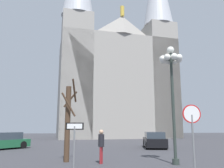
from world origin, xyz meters
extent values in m
cube|color=gray|center=(3.79, 34.31, 8.59)|extent=(21.45, 14.03, 17.18)
pyramid|color=gray|center=(4.44, 29.67, 18.93)|extent=(7.23, 2.95, 3.50)
cylinder|color=gold|center=(4.44, 29.67, 21.58)|extent=(0.70, 0.70, 1.80)
cube|color=gray|center=(-3.24, 30.10, 10.17)|extent=(5.61, 5.61, 20.34)
cube|color=gray|center=(11.71, 32.19, 10.17)|extent=(5.61, 5.61, 20.34)
cylinder|color=slate|center=(2.64, 2.02, 1.21)|extent=(0.08, 0.08, 2.42)
cylinder|color=red|center=(2.64, 2.02, 2.46)|extent=(0.77, 0.10, 0.76)
cylinder|color=white|center=(2.64, 2.00, 2.46)|extent=(0.67, 0.05, 0.67)
cylinder|color=slate|center=(-2.15, 2.45, 0.98)|extent=(0.07, 0.07, 1.95)
cube|color=black|center=(-2.15, 2.45, 1.95)|extent=(0.73, 0.09, 0.29)
cube|color=white|center=(-2.15, 2.43, 1.95)|extent=(0.61, 0.06, 0.20)
cylinder|color=#2D3833|center=(2.97, 4.82, 2.98)|extent=(0.16, 0.16, 5.96)
cylinder|color=#2D3833|center=(2.97, 4.82, 0.15)|extent=(0.36, 0.36, 0.30)
sphere|color=white|center=(2.97, 4.82, 6.16)|extent=(0.40, 0.40, 0.40)
sphere|color=white|center=(3.44, 4.82, 5.64)|extent=(0.36, 0.36, 0.36)
cylinder|color=#2D3833|center=(3.21, 4.82, 5.64)|extent=(0.05, 0.48, 0.05)
sphere|color=white|center=(3.31, 5.15, 5.64)|extent=(0.36, 0.36, 0.36)
cylinder|color=#2D3833|center=(3.14, 4.98, 5.64)|extent=(0.37, 0.37, 0.05)
sphere|color=white|center=(2.97, 5.29, 5.64)|extent=(0.36, 0.36, 0.36)
cylinder|color=#2D3833|center=(2.97, 5.05, 5.64)|extent=(0.48, 0.05, 0.05)
sphere|color=white|center=(2.63, 5.15, 5.64)|extent=(0.36, 0.36, 0.36)
cylinder|color=#2D3833|center=(2.80, 4.98, 5.64)|extent=(0.37, 0.37, 0.05)
sphere|color=white|center=(2.49, 4.82, 5.64)|extent=(0.36, 0.36, 0.36)
cylinder|color=#2D3833|center=(2.73, 4.82, 5.64)|extent=(0.05, 0.48, 0.05)
sphere|color=white|center=(2.63, 4.48, 5.64)|extent=(0.36, 0.36, 0.36)
cylinder|color=#2D3833|center=(2.80, 4.65, 5.64)|extent=(0.37, 0.37, 0.05)
sphere|color=white|center=(2.97, 4.34, 5.64)|extent=(0.36, 0.36, 0.36)
cylinder|color=#2D3833|center=(2.97, 4.58, 5.64)|extent=(0.48, 0.05, 0.05)
sphere|color=white|center=(3.31, 4.48, 5.64)|extent=(0.36, 0.36, 0.36)
cylinder|color=#2D3833|center=(3.14, 4.65, 5.64)|extent=(0.37, 0.37, 0.05)
cylinder|color=#473323|center=(-2.71, 6.43, 2.12)|extent=(0.31, 0.31, 4.24)
cylinder|color=#473323|center=(-2.61, 6.80, 3.54)|extent=(0.84, 0.31, 0.97)
cylinder|color=#473323|center=(-2.37, 6.35, 4.00)|extent=(0.29, 0.78, 1.29)
cylinder|color=#473323|center=(-2.66, 6.06, 3.15)|extent=(0.85, 0.20, 1.36)
cube|color=black|center=(4.69, 14.07, 0.52)|extent=(2.46, 4.30, 0.73)
cube|color=#333D47|center=(4.65, 13.87, 1.16)|extent=(1.97, 2.51, 0.56)
cylinder|color=black|center=(4.14, 15.56, 0.32)|extent=(0.33, 0.67, 0.64)
cylinder|color=black|center=(5.71, 15.29, 0.32)|extent=(0.33, 0.67, 0.64)
cylinder|color=black|center=(3.66, 12.85, 0.32)|extent=(0.33, 0.67, 0.64)
cylinder|color=black|center=(5.24, 12.57, 0.32)|extent=(0.33, 0.67, 0.64)
cube|color=#1E5B38|center=(-8.74, 14.34, 0.48)|extent=(4.35, 4.48, 0.66)
cube|color=#333D47|center=(-8.59, 14.50, 1.12)|extent=(2.89, 2.93, 0.62)
cylinder|color=black|center=(-7.11, 14.87, 0.32)|extent=(0.60, 0.62, 0.64)
cylinder|color=black|center=(-8.32, 16.00, 0.32)|extent=(0.60, 0.62, 0.64)
cylinder|color=maroon|center=(-0.80, 5.64, 0.44)|extent=(0.12, 0.12, 0.87)
cylinder|color=maroon|center=(-0.87, 5.49, 0.44)|extent=(0.12, 0.12, 0.87)
cylinder|color=black|center=(-0.84, 5.57, 1.20)|extent=(0.32, 0.32, 0.66)
sphere|color=tan|center=(-0.84, 5.57, 1.65)|extent=(0.24, 0.24, 0.24)
camera|label=1|loc=(-1.79, -7.18, 1.95)|focal=37.24mm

